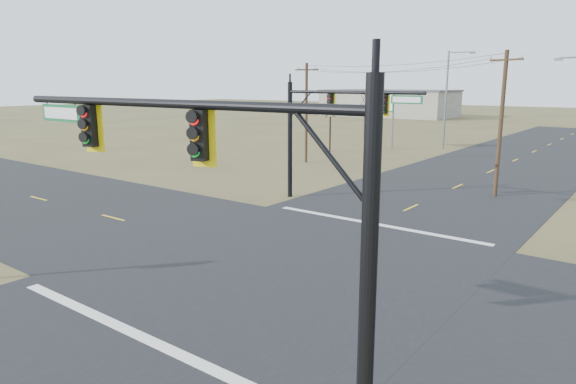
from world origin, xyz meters
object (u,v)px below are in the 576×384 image
Objects in this scene: bare_tree_b at (365,99)px; mast_arm_far at (329,117)px; mast_arm_near at (214,175)px; utility_pole_near at (501,122)px; utility_pole_far at (306,111)px; streetlight_c at (448,95)px; bare_tree_a at (330,108)px; highway_sign at (383,109)px.

mast_arm_far is at bearing -64.52° from bare_tree_b.
mast_arm_near reaches higher than bare_tree_b.
utility_pole_near is at bearing 75.87° from mast_arm_near.
streetlight_c is at bearing 68.90° from utility_pole_far.
utility_pole_far is 1.38× the size of bare_tree_b.
utility_pole_near is 23.86m from bare_tree_a.
mast_arm_near is at bearing -45.62° from highway_sign.
bare_tree_a is at bearing -94.09° from highway_sign.
mast_arm_near is 50.60m from streetlight_c.
utility_pole_far reaches higher than mast_arm_far.
utility_pole_near is 24.92m from streetlight_c.
utility_pole_far is (-10.62, 12.75, -0.57)m from mast_arm_far.
bare_tree_a is (-20.52, 12.18, -0.19)m from utility_pole_near.
bare_tree_a is (-3.00, -6.23, 0.27)m from highway_sign.
streetlight_c is at bearing 117.62° from utility_pole_near.
bare_tree_b reaches higher than highway_sign.
highway_sign is (-18.96, 45.26, -1.02)m from mast_arm_near.
utility_pole_near is 18.85m from utility_pole_far.
mast_arm_near is 58.92m from bare_tree_b.
streetlight_c is 13.42m from bare_tree_a.
mast_arm_far is 1.47× the size of highway_sign.
utility_pole_near reaches higher than mast_arm_near.
streetlight_c is (-11.54, 22.05, 1.18)m from utility_pole_near.
mast_arm_far is 1.38× the size of bare_tree_b.
mast_arm_far is 1.00× the size of utility_pole_far.
mast_arm_near is 1.19× the size of utility_pole_far.
bare_tree_b is at bearing 104.19° from bare_tree_a.
mast_arm_far reaches higher than bare_tree_b.
mast_arm_far is (-9.12, 18.66, -0.10)m from mast_arm_near.
mast_arm_far is 11.23m from utility_pole_near.
streetlight_c is at bearing -18.51° from bare_tree_b.
bare_tree_b is (-24.08, 26.25, 0.42)m from utility_pole_near.
utility_pole_far is at bearing -123.83° from streetlight_c.
streetlight_c is at bearing 105.35° from mast_arm_far.
utility_pole_near reaches higher than highway_sign.
mast_arm_near is 44.79m from bare_tree_a.
bare_tree_b reaches higher than bare_tree_a.
highway_sign is at bearing -161.38° from streetlight_c.
highway_sign is at bearing 64.26° from bare_tree_a.
streetlight_c is (5.98, 3.64, 1.65)m from highway_sign.
mast_arm_near is 49.08m from highway_sign.
bare_tree_b is at bearing 132.53° from utility_pole_near.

